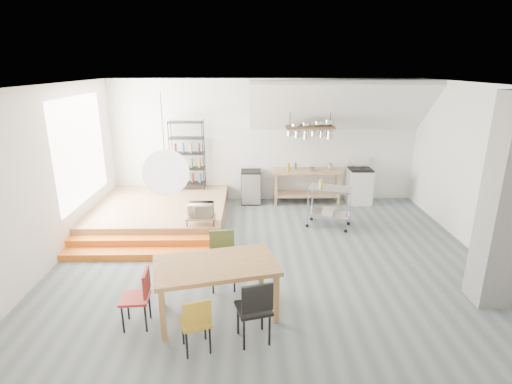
{
  "coord_description": "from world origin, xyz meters",
  "views": [
    {
      "loc": [
        -0.4,
        -6.9,
        3.52
      ],
      "look_at": [
        -0.27,
        0.8,
        1.06
      ],
      "focal_mm": 28.0,
      "sensor_mm": 36.0,
      "label": 1
    }
  ],
  "objects_px": {
    "stove": "(359,185)",
    "mini_fridge": "(251,187)",
    "dining_table": "(216,269)",
    "rolling_cart": "(329,202)"
  },
  "relations": [
    {
      "from": "stove",
      "to": "mini_fridge",
      "type": "xyz_separation_m",
      "value": [
        -2.86,
        0.04,
        -0.04
      ]
    },
    {
      "from": "stove",
      "to": "dining_table",
      "type": "distance_m",
      "value": 6.01
    },
    {
      "from": "dining_table",
      "to": "mini_fridge",
      "type": "distance_m",
      "value": 5.03
    },
    {
      "from": "mini_fridge",
      "to": "stove",
      "type": "bearing_deg",
      "value": -0.88
    },
    {
      "from": "rolling_cart",
      "to": "dining_table",
      "type": "bearing_deg",
      "value": -103.45
    },
    {
      "from": "dining_table",
      "to": "rolling_cart",
      "type": "height_order",
      "value": "rolling_cart"
    },
    {
      "from": "rolling_cart",
      "to": "mini_fridge",
      "type": "relative_size",
      "value": 1.2
    },
    {
      "from": "stove",
      "to": "rolling_cart",
      "type": "height_order",
      "value": "stove"
    },
    {
      "from": "dining_table",
      "to": "rolling_cart",
      "type": "bearing_deg",
      "value": 42.15
    },
    {
      "from": "dining_table",
      "to": "stove",
      "type": "bearing_deg",
      "value": 42.21
    }
  ]
}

